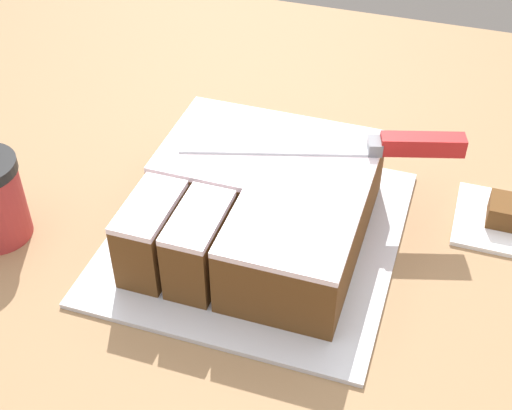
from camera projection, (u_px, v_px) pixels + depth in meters
countertop at (292, 405)px, 1.20m from camera, size 1.40×1.10×0.91m
cake_board at (256, 235)px, 0.85m from camera, size 0.33×0.34×0.01m
cake at (259, 204)px, 0.82m from camera, size 0.25×0.26×0.09m
knife at (385, 145)px, 0.82m from camera, size 0.32×0.11×0.02m
paper_napkin at (504, 222)px, 0.86m from camera, size 0.12×0.12×0.01m
brownie at (507, 211)px, 0.85m from camera, size 0.04×0.04×0.03m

